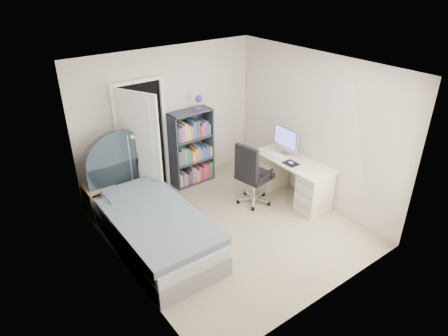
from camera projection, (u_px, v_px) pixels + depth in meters
room_shell at (233, 156)px, 5.65m from camera, size 3.50×3.70×2.60m
door at (141, 146)px, 6.47m from camera, size 0.92×0.76×2.06m
bed at (152, 224)px, 5.77m from camera, size 1.14×2.33×1.43m
nightstand at (98, 192)px, 6.36m from camera, size 0.44×0.44×0.64m
floor_lamp at (134, 181)px, 6.41m from camera, size 0.20×0.20×1.37m
bookcase at (192, 151)px, 7.25m from camera, size 0.78×0.33×1.66m
desk at (292, 177)px, 6.89m from camera, size 0.58×1.46×1.19m
office_chair at (251, 172)px, 6.57m from camera, size 0.60×0.62×1.12m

